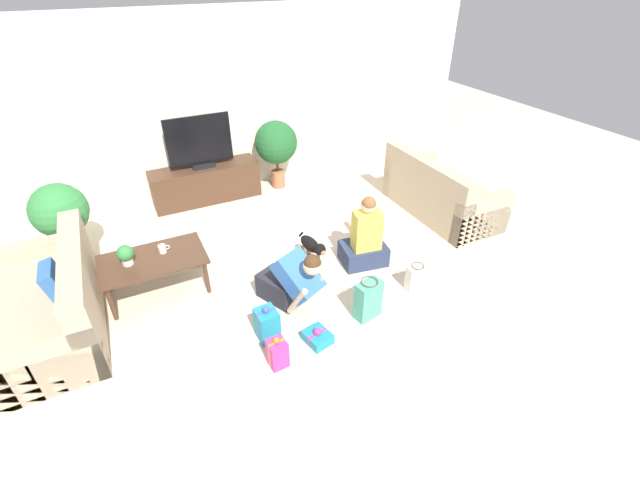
# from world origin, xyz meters

# --- Properties ---
(ground_plane) EXTENTS (16.00, 16.00, 0.00)m
(ground_plane) POSITION_xyz_m (0.00, 0.00, 0.00)
(ground_plane) COLOR beige
(wall_back) EXTENTS (8.40, 0.06, 2.60)m
(wall_back) POSITION_xyz_m (0.00, 2.63, 1.30)
(wall_back) COLOR silver
(wall_back) RESTS_ON ground_plane
(sofa_left) EXTENTS (0.86, 1.71, 0.85)m
(sofa_left) POSITION_xyz_m (-2.42, 0.27, 0.30)
(sofa_left) COLOR tan
(sofa_left) RESTS_ON ground_plane
(sofa_right) EXTENTS (0.86, 1.71, 0.85)m
(sofa_right) POSITION_xyz_m (2.42, 0.47, 0.30)
(sofa_right) COLOR tan
(sofa_right) RESTS_ON ground_plane
(coffee_table) EXTENTS (1.08, 0.64, 0.44)m
(coffee_table) POSITION_xyz_m (-1.47, 0.44, 0.40)
(coffee_table) COLOR #472D1E
(coffee_table) RESTS_ON ground_plane
(tv_console) EXTENTS (1.57, 0.43, 0.54)m
(tv_console) POSITION_xyz_m (-0.45, 2.34, 0.27)
(tv_console) COLOR #472D1E
(tv_console) RESTS_ON ground_plane
(tv) EXTENTS (0.92, 0.20, 0.75)m
(tv) POSITION_xyz_m (-0.45, 2.34, 0.88)
(tv) COLOR black
(tv) RESTS_ON tv_console
(potted_plant_back_right) EXTENTS (0.65, 0.65, 1.07)m
(potted_plant_back_right) POSITION_xyz_m (0.69, 2.29, 0.71)
(potted_plant_back_right) COLOR #A36042
(potted_plant_back_right) RESTS_ON ground_plane
(potted_plant_corner_left) EXTENTS (0.62, 0.62, 1.02)m
(potted_plant_corner_left) POSITION_xyz_m (-2.27, 1.47, 0.65)
(potted_plant_corner_left) COLOR #A36042
(potted_plant_corner_left) RESTS_ON ground_plane
(person_kneeling) EXTENTS (0.60, 0.81, 0.76)m
(person_kneeling) POSITION_xyz_m (-0.24, -0.42, 0.33)
(person_kneeling) COLOR #23232D
(person_kneeling) RESTS_ON ground_plane
(person_sitting) EXTENTS (0.58, 0.53, 0.91)m
(person_sitting) POSITION_xyz_m (0.83, -0.11, 0.32)
(person_sitting) COLOR #283351
(person_sitting) RESTS_ON ground_plane
(dog) EXTENTS (0.20, 0.54, 0.35)m
(dog) POSITION_xyz_m (0.28, 0.17, 0.24)
(dog) COLOR black
(dog) RESTS_ON ground_plane
(gift_box_a) EXTENTS (0.27, 0.29, 0.17)m
(gift_box_a) POSITION_xyz_m (-0.23, -1.01, 0.06)
(gift_box_a) COLOR teal
(gift_box_a) RESTS_ON ground_plane
(gift_box_b) EXTENTS (0.21, 0.22, 0.39)m
(gift_box_b) POSITION_xyz_m (-0.64, -0.75, 0.17)
(gift_box_b) COLOR teal
(gift_box_b) RESTS_ON ground_plane
(gift_box_c) EXTENTS (0.17, 0.18, 0.33)m
(gift_box_c) POSITION_xyz_m (-0.68, -1.09, 0.14)
(gift_box_c) COLOR #CC3389
(gift_box_c) RESTS_ON ground_plane
(gift_bag_a) EXTENTS (0.22, 0.15, 0.32)m
(gift_bag_a) POSITION_xyz_m (1.08, -0.79, 0.15)
(gift_bag_a) COLOR white
(gift_bag_a) RESTS_ON ground_plane
(gift_bag_b) EXTENTS (0.29, 0.20, 0.45)m
(gift_bag_b) POSITION_xyz_m (0.38, -0.92, 0.22)
(gift_bag_b) COLOR #4CA384
(gift_bag_b) RESTS_ON ground_plane
(mug) EXTENTS (0.12, 0.08, 0.09)m
(mug) POSITION_xyz_m (-1.34, 0.51, 0.49)
(mug) COLOR silver
(mug) RESTS_ON coffee_table
(tabletop_plant) EXTENTS (0.17, 0.17, 0.22)m
(tabletop_plant) POSITION_xyz_m (-1.70, 0.45, 0.56)
(tabletop_plant) COLOR beige
(tabletop_plant) RESTS_ON coffee_table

